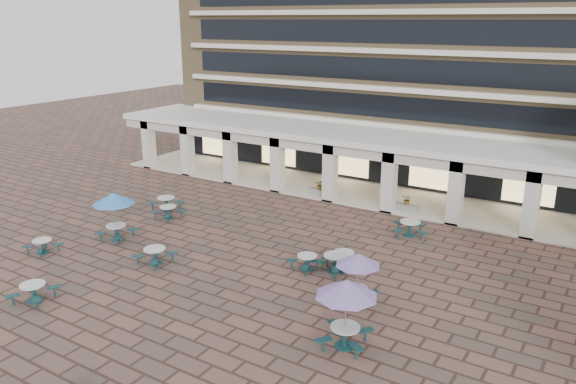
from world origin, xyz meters
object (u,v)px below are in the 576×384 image
at_px(planter_left, 320,190).
at_px(planter_right, 407,205).
at_px(picnic_table_1, 33,291).
at_px(picnic_table_0, 42,245).

relative_size(planter_left, planter_right, 1.00).
xyz_separation_m(picnic_table_1, planter_left, (3.26, 19.98, -0.04)).
relative_size(picnic_table_0, planter_left, 1.10).
relative_size(picnic_table_0, picnic_table_1, 0.77).
bearing_deg(planter_left, picnic_table_1, -99.27).
xyz_separation_m(picnic_table_0, planter_right, (13.94, 16.46, 0.02)).
distance_m(picnic_table_0, picnic_table_1, 5.60).
distance_m(picnic_table_0, planter_left, 18.14).
height_order(picnic_table_0, planter_left, planter_left).
height_order(picnic_table_0, picnic_table_1, picnic_table_1).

